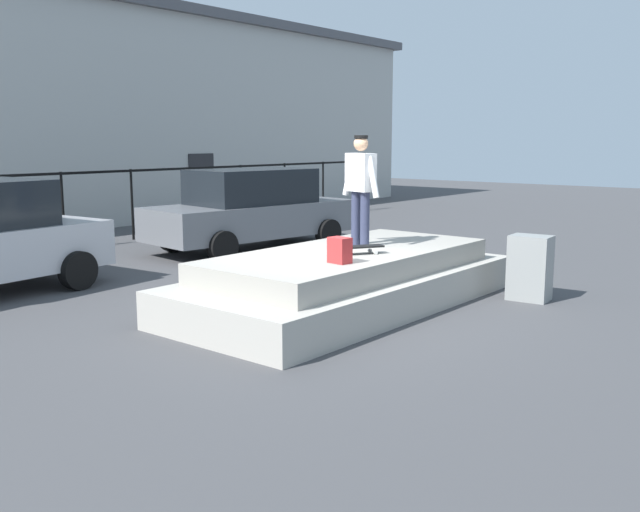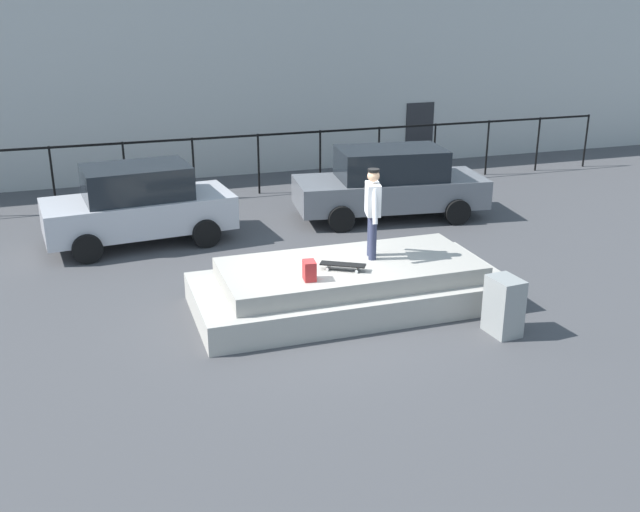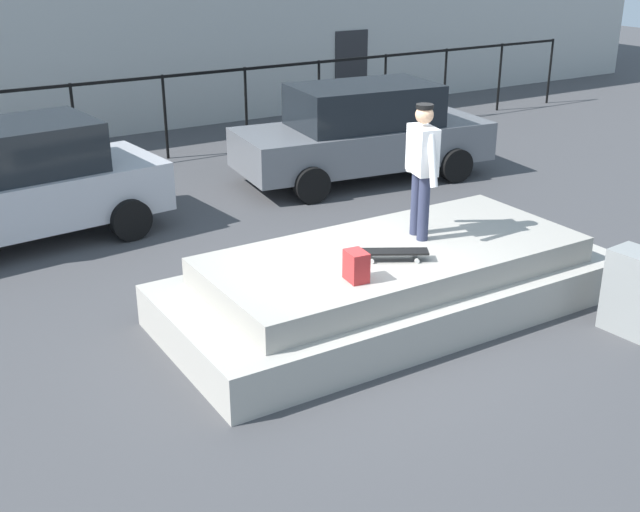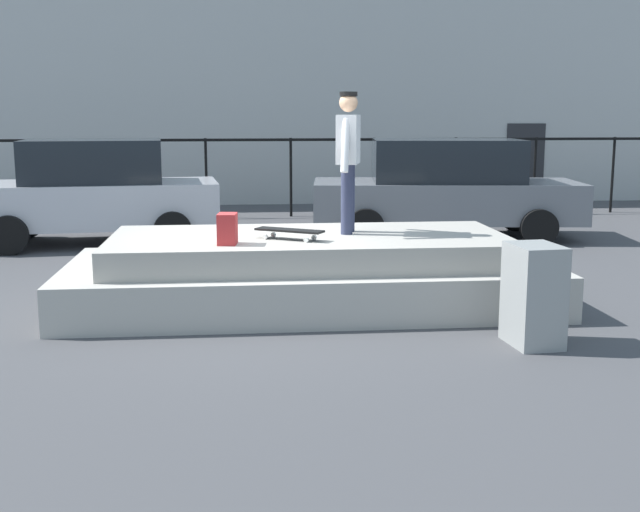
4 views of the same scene
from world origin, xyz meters
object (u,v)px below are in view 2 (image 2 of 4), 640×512
at_px(car_silver_sedan_near, 139,204).
at_px(utility_box, 504,306).
at_px(skateboarder, 373,207).
at_px(backpack, 309,270).
at_px(car_grey_sedan_mid, 390,183).
at_px(skateboard, 343,265).

height_order(car_silver_sedan_near, utility_box, car_silver_sedan_near).
bearing_deg(car_silver_sedan_near, utility_box, -51.73).
bearing_deg(skateboarder, utility_box, -53.19).
distance_m(backpack, car_silver_sedan_near, 5.92).
xyz_separation_m(backpack, car_grey_sedan_mid, (3.87, 5.48, -0.10)).
relative_size(skateboard, backpack, 2.34).
bearing_deg(car_silver_sedan_near, car_grey_sedan_mid, 0.52).
bearing_deg(car_grey_sedan_mid, skateboarder, -117.14).
relative_size(backpack, car_silver_sedan_near, 0.08).
bearing_deg(skateboard, backpack, -160.09).
bearing_deg(utility_box, car_silver_sedan_near, 123.00).
relative_size(skateboard, car_silver_sedan_near, 0.18).
bearing_deg(skateboarder, car_silver_sedan_near, 128.89).
relative_size(skateboarder, backpack, 4.90).
height_order(backpack, utility_box, backpack).
distance_m(skateboard, backpack, 0.74).
bearing_deg(car_silver_sedan_near, skateboard, -59.31).
xyz_separation_m(skateboarder, car_grey_sedan_mid, (2.44, 4.77, -0.89)).
xyz_separation_m(skateboard, backpack, (-0.70, -0.25, 0.07)).
height_order(skateboard, backpack, backpack).
bearing_deg(utility_box, skateboarder, 121.54).
bearing_deg(car_grey_sedan_mid, car_silver_sedan_near, -179.48).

